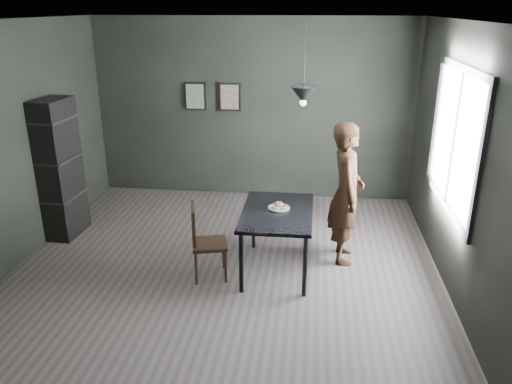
# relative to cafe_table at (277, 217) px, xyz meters

# --- Properties ---
(ground) EXTENTS (5.00, 5.00, 0.00)m
(ground) POSITION_rel_cafe_table_xyz_m (-0.60, 0.00, -0.67)
(ground) COLOR #36302F
(ground) RESTS_ON ground
(back_wall) EXTENTS (5.00, 0.10, 2.80)m
(back_wall) POSITION_rel_cafe_table_xyz_m (-0.60, 2.50, 0.73)
(back_wall) COLOR black
(back_wall) RESTS_ON ground
(ceiling) EXTENTS (5.00, 5.00, 0.02)m
(ceiling) POSITION_rel_cafe_table_xyz_m (-0.60, 0.00, 2.13)
(ceiling) COLOR silver
(ceiling) RESTS_ON ground
(window_assembly) EXTENTS (0.04, 1.96, 1.56)m
(window_assembly) POSITION_rel_cafe_table_xyz_m (1.87, 0.20, 0.93)
(window_assembly) COLOR white
(window_assembly) RESTS_ON ground
(cafe_table) EXTENTS (0.80, 1.20, 0.75)m
(cafe_table) POSITION_rel_cafe_table_xyz_m (0.00, 0.00, 0.00)
(cafe_table) COLOR black
(cafe_table) RESTS_ON ground
(white_plate) EXTENTS (0.23, 0.23, 0.01)m
(white_plate) POSITION_rel_cafe_table_xyz_m (0.01, 0.06, 0.08)
(white_plate) COLOR white
(white_plate) RESTS_ON cafe_table
(donut_pile) EXTENTS (0.16, 0.16, 0.07)m
(donut_pile) POSITION_rel_cafe_table_xyz_m (0.01, 0.06, 0.12)
(donut_pile) COLOR beige
(donut_pile) RESTS_ON white_plate
(woman) EXTENTS (0.42, 0.63, 1.71)m
(woman) POSITION_rel_cafe_table_xyz_m (0.79, 0.38, 0.19)
(woman) COLOR black
(woman) RESTS_ON ground
(wood_chair) EXTENTS (0.47, 0.47, 0.88)m
(wood_chair) POSITION_rel_cafe_table_xyz_m (-0.82, -0.26, -0.17)
(wood_chair) COLOR black
(wood_chair) RESTS_ON ground
(shelf_unit) EXTENTS (0.38, 0.63, 1.85)m
(shelf_unit) POSITION_rel_cafe_table_xyz_m (-2.92, 0.66, 0.25)
(shelf_unit) COLOR black
(shelf_unit) RESTS_ON ground
(pendant_lamp) EXTENTS (0.28, 0.28, 0.86)m
(pendant_lamp) POSITION_rel_cafe_table_xyz_m (0.25, 0.10, 1.38)
(pendant_lamp) COLOR black
(pendant_lamp) RESTS_ON ground
(framed_print_left) EXTENTS (0.34, 0.04, 0.44)m
(framed_print_left) POSITION_rel_cafe_table_xyz_m (-1.50, 2.47, 0.93)
(framed_print_left) COLOR black
(framed_print_left) RESTS_ON ground
(framed_print_right) EXTENTS (0.34, 0.04, 0.44)m
(framed_print_right) POSITION_rel_cafe_table_xyz_m (-0.95, 2.47, 0.93)
(framed_print_right) COLOR black
(framed_print_right) RESTS_ON ground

